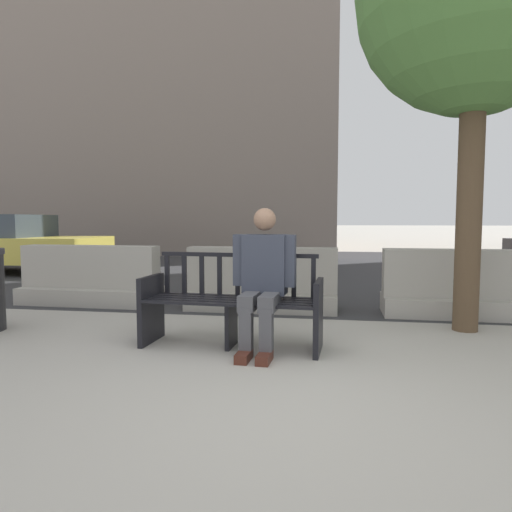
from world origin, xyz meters
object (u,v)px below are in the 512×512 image
seated_person (263,276)px  car_taxi_near (9,244)px  jersey_barrier_centre (262,284)px  jersey_barrier_left (91,280)px  street_bench (232,305)px  jersey_barrier_right (466,289)px

seated_person → car_taxi_near: size_ratio=0.31×
jersey_barrier_centre → jersey_barrier_left: same height
seated_person → jersey_barrier_left: (-2.77, 1.92, -0.35)m
car_taxi_near → jersey_barrier_left: bearing=-40.9°
street_bench → jersey_barrier_left: (-2.46, 1.84, -0.06)m
jersey_barrier_left → jersey_barrier_right: same height
seated_person → jersey_barrier_centre: seated_person is taller
jersey_barrier_right → jersey_barrier_centre: bearing=178.9°
seated_person → jersey_barrier_centre: bearing=98.5°
jersey_barrier_centre → street_bench: bearing=-90.8°
jersey_barrier_left → street_bench: bearing=-36.8°
seated_person → jersey_barrier_centre: (-0.28, 1.89, -0.35)m
seated_person → street_bench: bearing=166.1°
jersey_barrier_right → car_taxi_near: (-8.91, 3.41, 0.31)m
jersey_barrier_right → car_taxi_near: bearing=159.0°
car_taxi_near → seated_person: bearing=-38.5°
street_bench → jersey_barrier_right: bearing=34.2°
jersey_barrier_left → car_taxi_near: 5.10m
seated_person → jersey_barrier_right: 2.96m
jersey_barrier_left → jersey_barrier_right: 5.06m
jersey_barrier_centre → car_taxi_near: (-6.33, 3.36, 0.31)m
seated_person → jersey_barrier_left: bearing=145.3°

